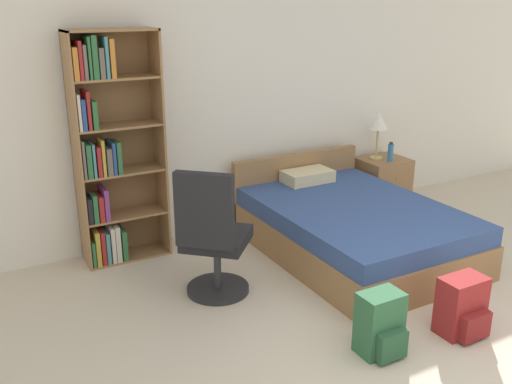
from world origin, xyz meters
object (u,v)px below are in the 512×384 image
Objects in this scene: office_chair at (213,239)px; table_lamp at (378,123)px; backpack_green at (381,325)px; bed at (350,226)px; nightstand at (382,182)px; backpack_red at (462,307)px; water_bottle at (390,152)px; bookshelf at (109,153)px.

table_lamp is (2.49, 1.04, 0.47)m from office_chair.
backpack_green is (0.66, -1.22, -0.29)m from office_chair.
table_lamp is at bearing 40.28° from bed.
nightstand is 2.92m from backpack_green.
backpack_red is (-0.17, -1.50, -0.05)m from bed.
backpack_red is at bearing -119.35° from water_bottle.
nightstand is 1.08× the size of table_lamp.
bookshelf is at bearing 176.29° from water_bottle.
office_chair is 5.05× the size of water_bottle.
office_chair reaches higher than backpack_green.
table_lamp is 1.22× the size of backpack_red.
backpack_red is at bearing -53.07° from bookshelf.
office_chair is (-1.49, -0.19, 0.25)m from bed.
water_bottle is (3.03, -0.20, -0.34)m from bookshelf.
office_chair reaches higher than water_bottle.
office_chair is at bearing -160.97° from water_bottle.
bed is 1.35m from nightstand.
bookshelf reaches higher than office_chair.
bed is 1.50m from table_lamp.
water_bottle is (0.07, -0.15, -0.30)m from table_lamp.
backpack_red is at bearing -96.31° from bed.
backpack_green is (-0.83, -1.40, -0.04)m from bed.
bed is 3.70× the size of nightstand.
bookshelf is at bearing 178.47° from nightstand.
office_chair is 2.09× the size of table_lamp.
bookshelf is 3.90× the size of table_lamp.
nightstand is 1.31× the size of backpack_red.
office_chair is 1.42m from backpack_green.
bookshelf reaches higher than water_bottle.
bookshelf is at bearing 126.93° from backpack_red.
backpack_green is (-1.91, -2.22, -0.07)m from nightstand.
table_lamp is 2.42× the size of water_bottle.
bed is 4.87× the size of backpack_red.
table_lamp is 3.00m from backpack_green.
bed is 3.99× the size of table_lamp.
water_bottle is 0.49× the size of backpack_green.
office_chair is 2.55× the size of backpack_red.
backpack_red is (-1.23, -2.19, -0.46)m from water_bottle.
bed is at bearing -146.91° from water_bottle.
bed reaches higher than nightstand.
backpack_red is at bearing -116.45° from table_lamp.
table_lamp is (-0.08, 0.04, 0.69)m from nightstand.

